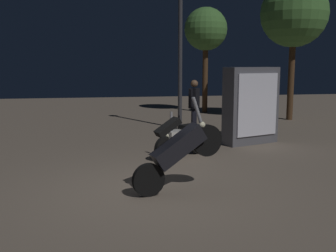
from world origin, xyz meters
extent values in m
plane|color=#756656|center=(0.00, 0.00, 0.00)|extent=(40.00, 40.00, 0.00)
cylinder|color=black|center=(-0.15, -0.36, 0.28)|extent=(0.57, 0.23, 0.56)
cylinder|color=black|center=(0.92, -0.09, 0.86)|extent=(0.57, 0.23, 0.56)
cube|color=black|center=(0.39, -0.22, 0.80)|extent=(1.01, 0.52, 0.76)
cube|color=black|center=(0.19, -0.27, 1.15)|extent=(0.47, 0.34, 0.32)
cylinder|color=gray|center=(0.73, -0.14, 1.41)|extent=(0.21, 0.11, 0.44)
sphere|color=#F2EABF|center=(0.82, -0.11, 1.14)|extent=(0.12, 0.12, 0.12)
cylinder|color=black|center=(1.48, 2.64, 0.28)|extent=(0.53, 0.38, 0.56)
cylinder|color=black|center=(0.54, 2.06, 0.28)|extent=(0.53, 0.38, 0.56)
cube|color=beige|center=(1.01, 2.35, 0.51)|extent=(0.96, 0.76, 0.30)
cube|color=black|center=(1.18, 2.46, 0.71)|extent=(0.50, 0.44, 0.10)
cylinder|color=gray|center=(0.71, 2.17, 0.89)|extent=(0.08, 0.08, 0.45)
sphere|color=#F2EABF|center=(0.63, 2.11, 0.56)|extent=(0.12, 0.12, 0.12)
cylinder|color=black|center=(2.09, 5.44, 0.41)|extent=(0.12, 0.12, 0.82)
cylinder|color=black|center=(2.00, 5.31, 0.41)|extent=(0.12, 0.12, 0.82)
cube|color=black|center=(2.04, 5.37, 1.13)|extent=(0.40, 0.43, 0.61)
sphere|color=brown|center=(2.04, 5.37, 1.58)|extent=(0.23, 0.23, 0.23)
cylinder|color=black|center=(2.18, 5.57, 1.16)|extent=(0.18, 0.20, 0.56)
cylinder|color=black|center=(1.91, 5.18, 1.16)|extent=(0.18, 0.20, 0.56)
cylinder|color=#38383D|center=(1.83, 6.50, 2.32)|extent=(0.14, 0.14, 4.63)
cylinder|color=#4C331E|center=(3.90, 10.83, 1.52)|extent=(0.24, 0.24, 3.05)
sphere|color=#477A38|center=(3.90, 10.83, 3.71)|extent=(1.89, 1.89, 1.89)
cylinder|color=#4C331E|center=(6.56, 7.91, 1.60)|extent=(0.24, 0.24, 3.19)
sphere|color=#477A38|center=(6.56, 7.91, 4.09)|extent=(2.55, 2.55, 2.55)
cube|color=#595960|center=(3.22, 3.64, 1.05)|extent=(1.68, 1.00, 2.10)
cube|color=white|center=(3.31, 3.39, 1.10)|extent=(1.28, 0.48, 1.68)
camera|label=1|loc=(-0.98, -6.79, 2.19)|focal=43.11mm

